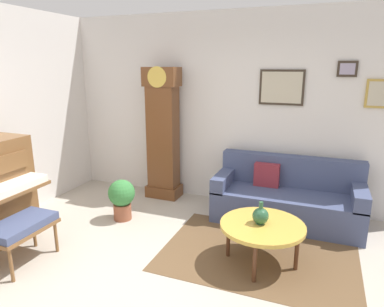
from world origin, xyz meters
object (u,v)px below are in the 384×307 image
object	(u,v)px
piano_bench	(21,228)
green_jug	(261,216)
potted_plant	(122,197)
couch	(287,198)
coffee_table	(262,227)
grandfather_clock	(163,137)

from	to	relation	value
piano_bench	green_jug	bearing A→B (deg)	21.44
green_jug	potted_plant	bearing A→B (deg)	168.73
piano_bench	couch	xyz separation A→B (m)	(2.47, 2.09, -0.09)
piano_bench	coffee_table	xyz separation A→B (m)	(2.35, 0.91, 0.01)
green_jug	potted_plant	size ratio (longest dim) A/B	0.43
piano_bench	green_jug	xyz separation A→B (m)	(2.32, 0.91, 0.13)
piano_bench	green_jug	distance (m)	2.50
grandfather_clock	couch	world-z (taller)	grandfather_clock
grandfather_clock	coffee_table	bearing A→B (deg)	-37.21
couch	grandfather_clock	bearing A→B (deg)	174.41
couch	potted_plant	xyz separation A→B (m)	(-2.08, -0.79, 0.01)
coffee_table	potted_plant	distance (m)	2.00
potted_plant	grandfather_clock	bearing A→B (deg)	81.03
grandfather_clock	green_jug	world-z (taller)	grandfather_clock
grandfather_clock	coffee_table	xyz separation A→B (m)	(1.80, -1.37, -0.55)
piano_bench	couch	size ratio (longest dim) A/B	0.37
green_jug	potted_plant	world-z (taller)	green_jug
piano_bench	grandfather_clock	distance (m)	2.41
couch	potted_plant	world-z (taller)	couch
grandfather_clock	potted_plant	bearing A→B (deg)	-98.97
couch	green_jug	xyz separation A→B (m)	(-0.15, -1.18, 0.22)
grandfather_clock	potted_plant	world-z (taller)	grandfather_clock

